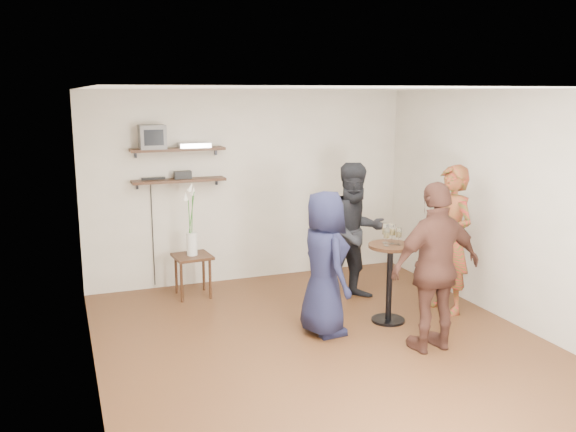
% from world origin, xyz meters
% --- Properties ---
extents(room, '(4.58, 5.08, 2.68)m').
position_xyz_m(room, '(0.00, 0.00, 1.30)').
color(room, '#4D2C18').
rests_on(room, ground).
extents(shelf_upper, '(1.20, 0.25, 0.04)m').
position_xyz_m(shelf_upper, '(-1.00, 2.38, 1.85)').
color(shelf_upper, black).
rests_on(shelf_upper, room).
extents(shelf_lower, '(1.20, 0.25, 0.04)m').
position_xyz_m(shelf_lower, '(-1.00, 2.38, 1.45)').
color(shelf_lower, black).
rests_on(shelf_lower, room).
extents(crt_monitor, '(0.32, 0.30, 0.30)m').
position_xyz_m(crt_monitor, '(-1.32, 2.38, 2.02)').
color(crt_monitor, '#59595B').
rests_on(crt_monitor, shelf_upper).
extents(dvd_deck, '(0.40, 0.24, 0.06)m').
position_xyz_m(dvd_deck, '(-0.79, 2.38, 1.90)').
color(dvd_deck, silver).
rests_on(dvd_deck, shelf_upper).
extents(radio, '(0.22, 0.10, 0.10)m').
position_xyz_m(radio, '(-0.95, 2.38, 1.52)').
color(radio, black).
rests_on(radio, shelf_lower).
extents(power_strip, '(0.30, 0.05, 0.03)m').
position_xyz_m(power_strip, '(-1.32, 2.42, 1.48)').
color(power_strip, black).
rests_on(power_strip, shelf_lower).
extents(side_table, '(0.49, 0.49, 0.54)m').
position_xyz_m(side_table, '(-0.94, 1.99, 0.45)').
color(side_table, black).
rests_on(side_table, room).
extents(vase_lilies, '(0.19, 0.19, 0.94)m').
position_xyz_m(vase_lilies, '(-0.94, 1.99, 0.84)').
color(vase_lilies, silver).
rests_on(vase_lilies, side_table).
extents(drinks_table, '(0.49, 0.49, 0.90)m').
position_xyz_m(drinks_table, '(0.96, 0.34, 0.58)').
color(drinks_table, black).
rests_on(drinks_table, room).
extents(wine_glass_fl, '(0.07, 0.07, 0.20)m').
position_xyz_m(wine_glass_fl, '(0.88, 0.30, 1.04)').
color(wine_glass_fl, silver).
rests_on(wine_glass_fl, drinks_table).
extents(wine_glass_fr, '(0.06, 0.06, 0.19)m').
position_xyz_m(wine_glass_fr, '(1.03, 0.29, 1.03)').
color(wine_glass_fr, silver).
rests_on(wine_glass_fr, drinks_table).
extents(wine_glass_bl, '(0.07, 0.07, 0.22)m').
position_xyz_m(wine_glass_bl, '(0.93, 0.41, 1.06)').
color(wine_glass_bl, silver).
rests_on(wine_glass_bl, drinks_table).
extents(wine_glass_br, '(0.07, 0.07, 0.22)m').
position_xyz_m(wine_glass_br, '(0.99, 0.36, 1.06)').
color(wine_glass_br, silver).
rests_on(wine_glass_br, drinks_table).
extents(person_plaid, '(0.46, 0.66, 1.75)m').
position_xyz_m(person_plaid, '(1.79, 0.39, 0.88)').
color(person_plaid, red).
rests_on(person_plaid, room).
extents(person_dark, '(0.85, 0.67, 1.73)m').
position_xyz_m(person_dark, '(0.95, 1.17, 0.86)').
color(person_dark, black).
rests_on(person_dark, room).
extents(person_navy, '(0.54, 0.79, 1.56)m').
position_xyz_m(person_navy, '(0.13, 0.29, 0.78)').
color(person_navy, black).
rests_on(person_navy, room).
extents(person_brown, '(1.02, 0.46, 1.72)m').
position_xyz_m(person_brown, '(1.00, -0.49, 0.86)').
color(person_brown, '#43251D').
rests_on(person_brown, room).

